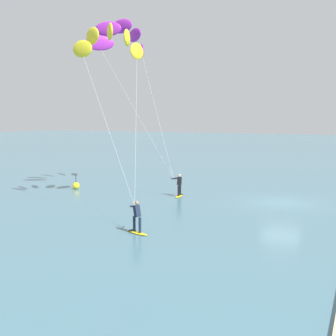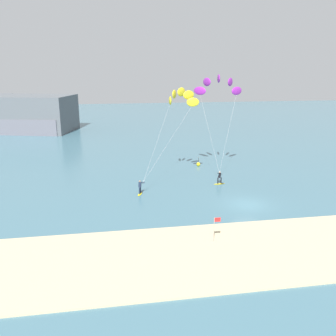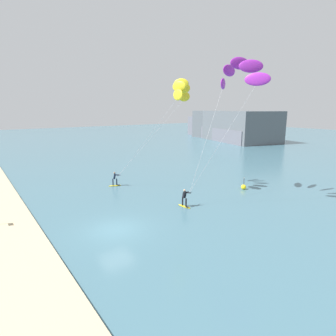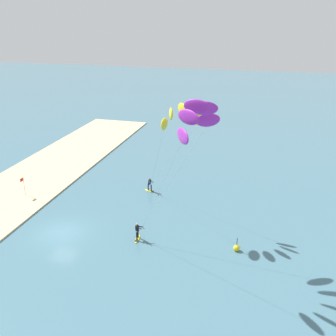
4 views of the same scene
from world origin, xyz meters
TOP-DOWN VIEW (x-y plane):
  - ground_plane at (0.00, 0.00)m, footprint 240.00×240.00m
  - kitesurfer_nearshore at (0.21, 12.56)m, footprint 6.54×7.15m
  - kitesurfer_mid_water at (-5.54, 10.12)m, footprint 8.26×8.02m
  - marker_buoy at (-1.33, 16.31)m, footprint 0.56×0.56m

SIDE VIEW (x-z plane):
  - ground_plane at x=0.00m, z-range 0.00..0.00m
  - marker_buoy at x=-1.33m, z-range -0.39..0.99m
  - kitesurfer_mid_water at x=-5.54m, z-range 4.35..16.27m
  - kitesurfer_nearshore at x=0.21m, z-range 4.98..18.45m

